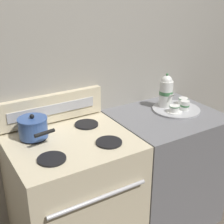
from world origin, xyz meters
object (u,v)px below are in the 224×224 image
object	(u,v)px
serving_tray	(176,109)
creamer_jug	(185,105)
stove	(75,201)
teacup_right	(183,101)
teapot	(166,91)
saucepan	(33,127)
teacup_left	(174,109)

from	to	relation	value
serving_tray	creamer_jug	distance (m)	0.08
stove	teacup_right	distance (m)	1.09
serving_tray	teapot	world-z (taller)	teapot
creamer_jug	saucepan	bearing A→B (deg)	171.40
teacup_left	serving_tray	bearing A→B (deg)	37.15
teapot	creamer_jug	distance (m)	0.17
saucepan	creamer_jug	size ratio (longest dim) A/B	3.66
teacup_right	creamer_jug	xyz separation A→B (m)	(-0.07, -0.09, 0.01)
saucepan	teacup_right	bearing A→B (deg)	-3.69
serving_tray	teacup_left	distance (m)	0.08
stove	teapot	xyz separation A→B (m)	(0.83, 0.11, 0.59)
stove	teacup_right	size ratio (longest dim) A/B	8.27
teacup_right	creamer_jug	world-z (taller)	creamer_jug
saucepan	creamer_jug	xyz separation A→B (m)	(1.09, -0.16, -0.03)
teacup_left	creamer_jug	size ratio (longest dim) A/B	1.57
stove	teapot	distance (m)	1.02
saucepan	teacup_right	distance (m)	1.16
serving_tray	teacup_right	xyz separation A→B (m)	(0.10, 0.04, 0.03)
stove	serving_tray	xyz separation A→B (m)	(0.87, 0.03, 0.46)
serving_tray	creamer_jug	world-z (taller)	creamer_jug
teacup_right	teacup_left	bearing A→B (deg)	-152.75
serving_tray	teacup_right	distance (m)	0.11
serving_tray	teacup_right	size ratio (longest dim) A/B	3.19
teacup_right	serving_tray	bearing A→B (deg)	-159.84
teapot	creamer_jug	xyz separation A→B (m)	(0.08, -0.13, -0.09)
teapot	stove	bearing A→B (deg)	-172.48
teacup_right	creamer_jug	bearing A→B (deg)	-127.34
saucepan	teacup_left	size ratio (longest dim) A/B	2.33
stove	teacup_left	size ratio (longest dim) A/B	8.27
creamer_jug	stove	bearing A→B (deg)	178.76
stove	saucepan	bearing A→B (deg)	141.20
teapot	teacup_right	bearing A→B (deg)	-15.35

